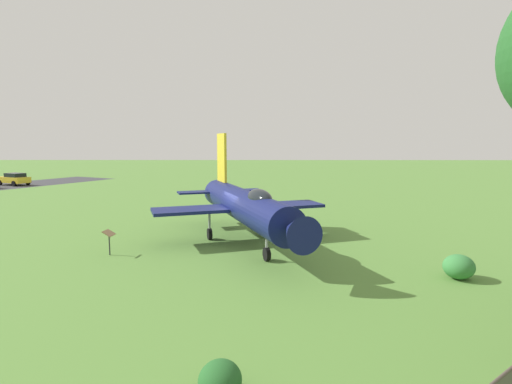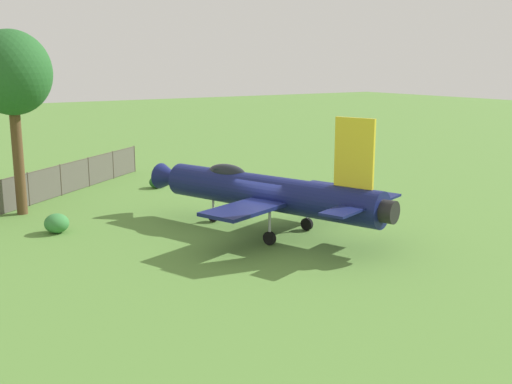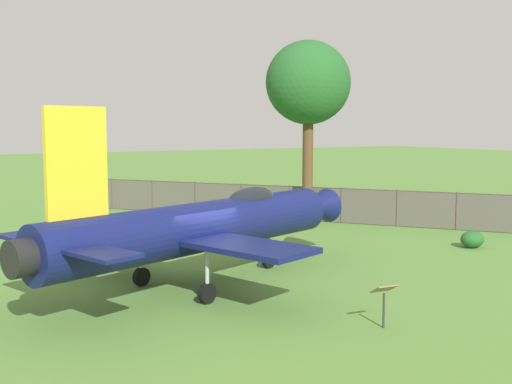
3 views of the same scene
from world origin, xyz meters
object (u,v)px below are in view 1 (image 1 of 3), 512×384
(info_plaque, at_px, (109,237))
(parked_car_yellow, at_px, (14,179))
(display_jet, at_px, (245,205))
(shrub_near_fence, at_px, (220,380))
(shrub_by_tree, at_px, (459,267))

(info_plaque, bearing_deg, parked_car_yellow, -142.97)
(display_jet, xyz_separation_m, parked_car_yellow, (-28.11, -28.85, -1.20))
(shrub_near_fence, height_order, info_plaque, info_plaque)
(shrub_by_tree, xyz_separation_m, info_plaque, (-3.08, -14.26, 0.39))
(shrub_by_tree, distance_m, parked_car_yellow, 49.77)
(display_jet, height_order, shrub_by_tree, display_jet)
(shrub_by_tree, bearing_deg, display_jet, -122.17)
(shrub_near_fence, xyz_separation_m, shrub_by_tree, (-7.13, 8.25, 0.10))
(shrub_by_tree, height_order, info_plaque, info_plaque)
(display_jet, xyz_separation_m, shrub_by_tree, (5.14, 8.17, -1.52))
(display_jet, distance_m, shrub_near_fence, 12.38)
(parked_car_yellow, bearing_deg, shrub_by_tree, 164.92)
(info_plaque, bearing_deg, shrub_near_fence, 30.49)
(info_plaque, relative_size, parked_car_yellow, 0.25)
(display_jet, relative_size, info_plaque, 11.43)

